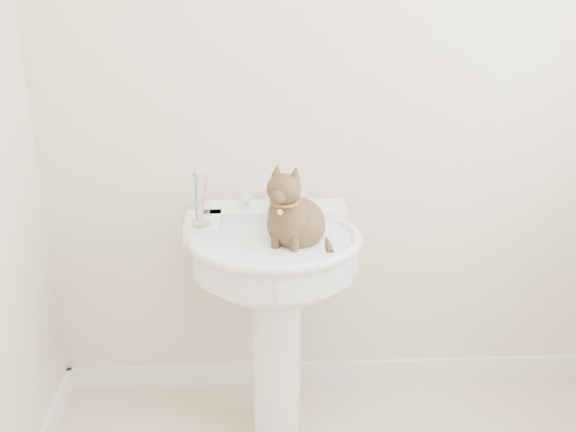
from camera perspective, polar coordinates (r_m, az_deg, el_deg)
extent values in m
cube|color=white|center=(2.87, 4.14, -12.97)|extent=(2.20, 0.02, 0.09)
cylinder|color=white|center=(2.46, -1.02, -11.89)|extent=(0.17, 0.17, 0.63)
cylinder|color=white|center=(2.26, -1.09, -3.22)|extent=(0.55, 0.55, 0.12)
ellipsoid|color=white|center=(2.29, -1.08, -4.58)|extent=(0.51, 0.44, 0.20)
torus|color=white|center=(2.24, -1.10, -1.94)|extent=(0.58, 0.58, 0.04)
cube|color=white|center=(2.41, -1.23, 0.25)|extent=(0.52, 0.14, 0.06)
cube|color=white|center=(2.31, -7.20, -0.90)|extent=(0.12, 0.18, 0.06)
cylinder|color=silver|center=(2.36, -1.22, 1.01)|extent=(0.05, 0.05, 0.05)
cylinder|color=silver|center=(2.30, -1.19, 1.27)|extent=(0.04, 0.04, 0.14)
sphere|color=white|center=(2.37, -3.89, 1.59)|extent=(0.06, 0.06, 0.06)
sphere|color=white|center=(2.38, 1.42, 1.68)|extent=(0.06, 0.06, 0.06)
cube|color=orange|center=(2.44, 0.41, 1.57)|extent=(0.10, 0.07, 0.03)
cylinder|color=silver|center=(2.25, -7.35, -0.77)|extent=(0.07, 0.07, 0.01)
cylinder|color=white|center=(2.23, -7.41, 0.32)|extent=(0.06, 0.06, 0.09)
cylinder|color=blue|center=(2.21, -7.78, 1.52)|extent=(0.01, 0.01, 0.17)
cylinder|color=silver|center=(2.21, -7.47, 1.53)|extent=(0.01, 0.01, 0.17)
cylinder|color=pink|center=(2.21, -7.16, 1.54)|extent=(0.01, 0.01, 0.17)
ellipsoid|color=brown|center=(2.22, 0.51, -0.66)|extent=(0.19, 0.22, 0.18)
ellipsoid|color=brown|center=(2.12, 0.63, -0.09)|extent=(0.13, 0.12, 0.16)
ellipsoid|color=brown|center=(2.06, 0.68, 2.24)|extent=(0.11, 0.10, 0.10)
cone|color=brown|center=(2.06, -0.19, 3.73)|extent=(0.04, 0.04, 0.04)
cone|color=brown|center=(2.07, 1.50, 3.76)|extent=(0.04, 0.04, 0.04)
cylinder|color=brown|center=(2.27, 3.04, -1.84)|extent=(0.03, 0.03, 0.20)
torus|color=brown|center=(2.09, 0.66, 1.13)|extent=(0.09, 0.09, 0.01)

